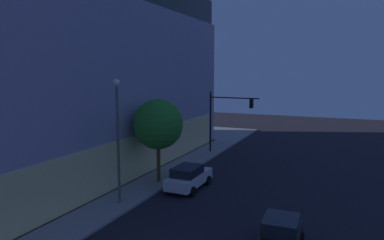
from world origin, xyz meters
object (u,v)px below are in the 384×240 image
car_black (280,236)px  sidewalk_tree (158,124)px  street_lamp_sidewalk (118,126)px  modern_building (23,74)px  car_white (189,177)px  traffic_light_far_corner (225,113)px

car_black → sidewalk_tree: bearing=55.9°
street_lamp_sidewalk → car_black: street_lamp_sidewalk is taller
sidewalk_tree → car_black: size_ratio=1.54×
modern_building → car_white: bearing=-89.5°
car_white → sidewalk_tree: bearing=83.0°
street_lamp_sidewalk → traffic_light_far_corner: bearing=-5.9°
modern_building → traffic_light_far_corner: (11.56, -14.63, -3.88)m
car_black → traffic_light_far_corner: bearing=25.8°
car_black → modern_building: bearing=74.4°
modern_building → sidewalk_tree: size_ratio=5.77×
street_lamp_sidewalk → car_white: street_lamp_sidewalk is taller
modern_building → car_black: modern_building is taller
car_white → street_lamp_sidewalk: bearing=149.4°
traffic_light_far_corner → car_black: bearing=-154.2°
modern_building → sidewalk_tree: (0.45, -13.05, -3.69)m
modern_building → car_white: 17.33m
traffic_light_far_corner → street_lamp_sidewalk: 16.16m
car_black → car_white: bearing=49.0°
sidewalk_tree → car_black: (-7.00, -10.34, -3.71)m
traffic_light_far_corner → sidewalk_tree: 11.22m
street_lamp_sidewalk → car_black: 11.44m
car_black → car_white: size_ratio=0.90×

